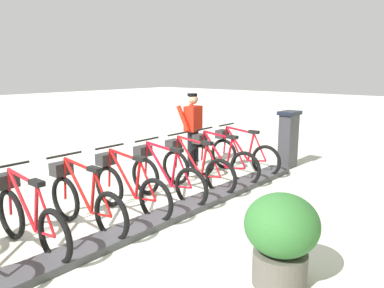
{
  "coord_description": "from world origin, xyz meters",
  "views": [
    {
      "loc": [
        -3.68,
        3.64,
        2.18
      ],
      "look_at": [
        0.5,
        -1.16,
        0.9
      ],
      "focal_mm": 34.66,
      "sensor_mm": 36.0,
      "label": 1
    }
  ],
  "objects": [
    {
      "name": "bike_docked_3",
      "position": [
        0.62,
        -0.58,
        0.43
      ],
      "size": [
        1.72,
        0.54,
        1.02
      ],
      "color": "black",
      "rests_on": "ground"
    },
    {
      "name": "ground_plane",
      "position": [
        0.0,
        0.0,
        0.0
      ],
      "size": [
        60.0,
        60.0,
        0.0
      ],
      "primitive_type": "plane",
      "color": "beige"
    },
    {
      "name": "bike_docked_5",
      "position": [
        0.62,
        0.98,
        0.43
      ],
      "size": [
        1.72,
        0.54,
        1.02
      ],
      "color": "black",
      "rests_on": "ground"
    },
    {
      "name": "worker_near_rack",
      "position": [
        1.75,
        -2.61,
        0.91
      ],
      "size": [
        0.49,
        0.67,
        1.66
      ],
      "color": "white",
      "rests_on": "ground"
    },
    {
      "name": "bike_docked_1",
      "position": [
        0.62,
        -2.13,
        0.43
      ],
      "size": [
        1.72,
        0.54,
        1.02
      ],
      "color": "black",
      "rests_on": "ground"
    },
    {
      "name": "bike_docked_4",
      "position": [
        0.62,
        0.2,
        0.43
      ],
      "size": [
        1.72,
        0.54,
        1.02
      ],
      "color": "black",
      "rests_on": "ground"
    },
    {
      "name": "planter_bush",
      "position": [
        -2.07,
        0.42,
        0.54
      ],
      "size": [
        0.76,
        0.76,
        0.97
      ],
      "color": "#59544C",
      "rests_on": "ground"
    },
    {
      "name": "bike_docked_6",
      "position": [
        0.62,
        1.76,
        0.43
      ],
      "size": [
        1.72,
        0.54,
        1.02
      ],
      "color": "black",
      "rests_on": "ground"
    },
    {
      "name": "dock_rail_base",
      "position": [
        0.0,
        0.0,
        0.05
      ],
      "size": [
        0.44,
        7.02,
        0.1
      ],
      "primitive_type": "cube",
      "color": "#47474C",
      "rests_on": "ground"
    },
    {
      "name": "bike_docked_2",
      "position": [
        0.62,
        -1.35,
        0.43
      ],
      "size": [
        1.72,
        0.54,
        1.02
      ],
      "color": "black",
      "rests_on": "ground"
    },
    {
      "name": "bike_docked_0",
      "position": [
        0.62,
        -2.91,
        0.43
      ],
      "size": [
        1.72,
        0.54,
        1.02
      ],
      "color": "black",
      "rests_on": "ground"
    },
    {
      "name": "payment_kiosk",
      "position": [
        0.05,
        -3.93,
        0.67
      ],
      "size": [
        0.36,
        0.52,
        1.28
      ],
      "color": "#38383D",
      "rests_on": "ground"
    }
  ]
}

